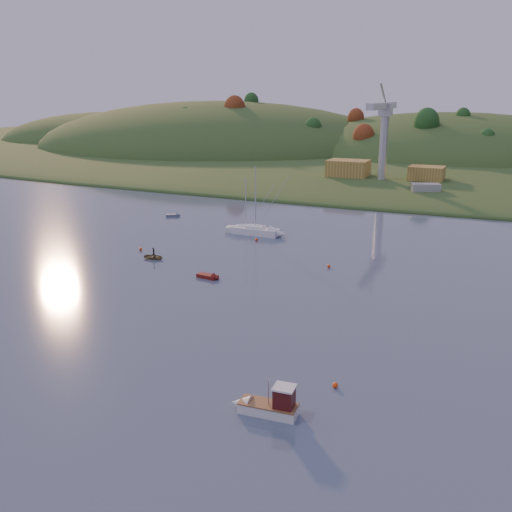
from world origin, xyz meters
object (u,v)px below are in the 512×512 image
at_px(fishing_boat, 264,404).
at_px(sailboat_near, 246,229).
at_px(canoe, 154,257).
at_px(sailboat_far, 255,230).
at_px(grey_dinghy, 175,215).
at_px(red_tender, 211,277).

bearing_deg(fishing_boat, sailboat_near, -67.72).
distance_m(fishing_boat, canoe, 47.66).
bearing_deg(fishing_boat, canoe, -49.69).
height_order(sailboat_near, sailboat_far, sailboat_far).
relative_size(fishing_boat, grey_dinghy, 1.74).
distance_m(sailboat_near, grey_dinghy, 20.90).
bearing_deg(sailboat_near, grey_dinghy, 147.42).
distance_m(fishing_boat, red_tender, 35.38).
bearing_deg(canoe, red_tender, -115.33).
height_order(fishing_boat, sailboat_far, sailboat_far).
relative_size(canoe, grey_dinghy, 0.99).
bearing_deg(grey_dinghy, sailboat_far, -50.55).
height_order(sailboat_far, grey_dinghy, sailboat_far).
height_order(sailboat_far, canoe, sailboat_far).
distance_m(sailboat_near, canoe, 22.58).
distance_m(sailboat_far, grey_dinghy, 23.37).
bearing_deg(red_tender, sailboat_far, 109.37).
height_order(fishing_boat, red_tender, fishing_boat).
xyz_separation_m(sailboat_near, red_tender, (7.35, -27.01, -0.43)).
distance_m(red_tender, grey_dinghy, 43.46).
bearing_deg(canoe, sailboat_near, -18.07).
distance_m(fishing_boat, grey_dinghy, 78.80).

